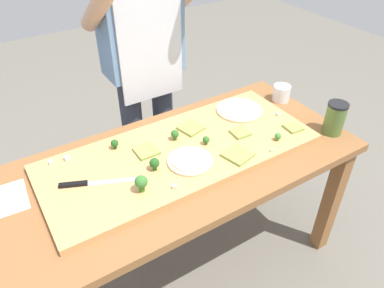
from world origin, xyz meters
name	(u,v)px	position (x,y,z in m)	size (l,w,h in m)	color
ground_plane	(179,264)	(0.00, 0.00, 0.00)	(8.00, 8.00, 0.00)	#6B665B
prep_table	(176,178)	(0.00, 0.00, 0.64)	(1.65, 0.75, 0.74)	brown
cutting_board	(181,152)	(0.04, 0.02, 0.76)	(1.23, 0.51, 0.03)	tan
chefs_knife	(89,183)	(-0.38, 0.03, 0.78)	(0.30, 0.14, 0.02)	#B7BABF
pizza_whole_cheese_artichoke	(190,161)	(0.03, -0.07, 0.78)	(0.20, 0.20, 0.02)	beige
pizza_whole_white_garlic	(240,110)	(0.46, 0.14, 0.78)	(0.24, 0.24, 0.02)	beige
pizza_slice_near_left	(147,151)	(-0.09, 0.09, 0.78)	(0.09, 0.09, 0.01)	#899E4C
pizza_slice_far_right	(240,133)	(0.34, -0.02, 0.78)	(0.08, 0.08, 0.01)	#899E4C
pizza_slice_center	(293,127)	(0.58, -0.12, 0.78)	(0.08, 0.08, 0.01)	#899E4C
pizza_slice_near_right	(238,155)	(0.23, -0.14, 0.78)	(0.11, 0.11, 0.01)	#899E4C
pizza_slice_far_left	(191,128)	(0.17, 0.14, 0.78)	(0.10, 0.10, 0.01)	#899E4C
broccoli_floret_back_right	(141,182)	(-0.22, -0.12, 0.82)	(0.05, 0.05, 0.07)	#3F7220
broccoli_floret_center_left	(175,134)	(0.06, 0.10, 0.80)	(0.04, 0.04, 0.05)	#366618
broccoli_floret_front_right	(154,163)	(-0.12, -0.03, 0.80)	(0.04, 0.04, 0.06)	#2C5915
broccoli_floret_back_mid	(278,136)	(0.45, -0.15, 0.79)	(0.03, 0.03, 0.04)	#487A23
broccoli_floret_front_left	(115,144)	(-0.20, 0.19, 0.80)	(0.03, 0.03, 0.05)	#2C5915
broccoli_floret_center_right	(207,140)	(0.16, 0.00, 0.80)	(0.03, 0.03, 0.04)	#366618
cheese_crumble_a	(67,158)	(-0.40, 0.22, 0.78)	(0.02, 0.02, 0.02)	white
cheese_crumble_b	(272,150)	(0.38, -0.20, 0.78)	(0.01, 0.01, 0.01)	silver
cheese_crumble_c	(175,187)	(-0.10, -0.17, 0.78)	(0.02, 0.02, 0.02)	silver
cheese_crumble_d	(51,162)	(-0.47, 0.23, 0.78)	(0.02, 0.02, 0.02)	white
cheese_crumble_e	(278,114)	(0.60, 0.01, 0.78)	(0.02, 0.02, 0.02)	silver
flour_cup	(281,94)	(0.75, 0.15, 0.78)	(0.09, 0.09, 0.09)	white
sauce_jar	(335,118)	(0.75, -0.21, 0.82)	(0.10, 0.10, 0.16)	#517033
recipe_note	(8,199)	(-0.67, 0.14, 0.75)	(0.14, 0.18, 0.00)	white
cook_center	(143,54)	(0.15, 0.57, 1.00)	(0.54, 0.39, 1.67)	#333847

